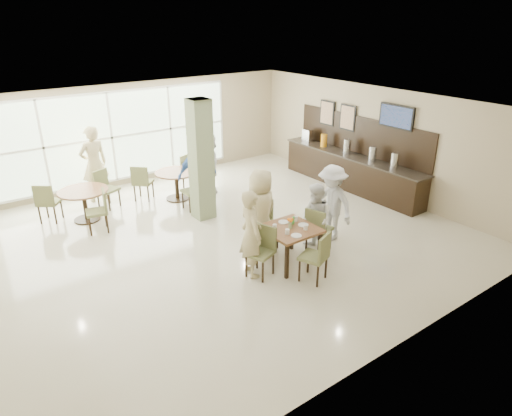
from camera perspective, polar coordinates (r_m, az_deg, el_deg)
ground at (r=9.92m, az=-5.05°, el=-3.91°), size 10.00×10.00×0.00m
room_shell at (r=9.27m, az=-5.41°, el=5.51°), size 10.00×10.00×10.00m
window_bank at (r=13.08m, az=-17.58°, el=8.40°), size 7.00×0.04×7.00m
column at (r=10.54m, az=-6.88°, el=5.91°), size 0.45×0.45×2.80m
main_table at (r=8.72m, az=4.27°, el=-3.05°), size 0.97×0.97×0.75m
round_table_left at (r=11.29m, az=-20.72°, el=1.29°), size 1.13×1.13×0.75m
round_table_right at (r=11.99m, az=-9.93°, el=3.68°), size 1.08×1.08×0.75m
chairs_main_table at (r=8.83m, az=4.23°, el=-4.01°), size 2.14×2.12×0.95m
chairs_table_left at (r=11.36m, az=-20.61°, el=0.87°), size 2.00×1.79×0.95m
chairs_table_right at (r=12.03m, az=-9.98°, el=3.27°), size 2.01×1.86×0.95m
tabletop_clutter at (r=8.65m, az=4.50°, el=-2.14°), size 0.69×0.80×0.21m
buffet_counter at (r=12.88m, az=11.79°, el=4.84°), size 0.64×4.70×1.95m
wall_tv at (r=11.98m, az=17.14°, el=10.87°), size 0.06×1.00×0.58m
framed_art_a at (r=13.05m, az=11.39°, el=11.02°), size 0.05×0.55×0.70m
framed_art_b at (r=13.59m, az=8.89°, el=11.67°), size 0.05×0.55×0.70m
teen_left at (r=8.25m, az=-0.63°, el=-3.21°), size 0.51×0.68×1.67m
teen_far at (r=9.14m, az=0.61°, el=-0.31°), size 0.91×0.61×1.72m
teen_right at (r=9.14m, az=7.45°, el=-1.39°), size 0.70×0.82×1.46m
teen_standing at (r=9.72m, az=9.42°, el=0.64°), size 0.66×1.09×1.65m
adult_a at (r=11.13m, az=-7.32°, el=4.12°), size 1.08×0.64×1.80m
adult_b at (r=12.32m, az=-5.99°, el=5.71°), size 0.93×1.63×1.65m
adult_standing at (r=12.30m, az=-19.58°, el=5.19°), size 0.76×0.54×1.96m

